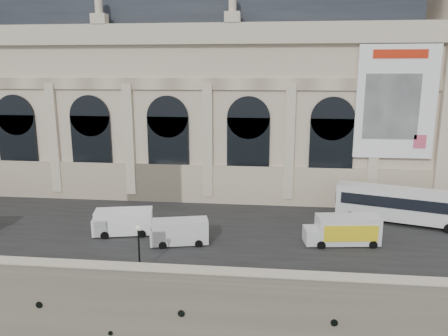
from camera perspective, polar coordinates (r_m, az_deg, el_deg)
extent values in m
cube|color=gray|center=(69.39, -1.29, -3.76)|extent=(160.00, 70.00, 6.00)
cube|color=#2D2D2D|center=(48.74, -4.59, -7.28)|extent=(160.00, 24.00, 0.06)
cube|color=gray|center=(36.51, -8.66, -13.61)|extent=(160.00, 1.20, 1.10)
cube|color=#C2B49C|center=(36.25, -8.69, -12.76)|extent=(160.00, 1.40, 0.12)
cube|color=beige|center=(63.96, -7.21, 7.53)|extent=(68.00, 18.00, 22.00)
cube|color=#C2B49C|center=(56.65, -9.11, -1.93)|extent=(68.60, 0.40, 5.00)
cube|color=#C2B49C|center=(54.88, -9.85, 16.86)|extent=(69.00, 0.80, 2.40)
cube|color=#C2B49C|center=(54.88, -9.58, 10.80)|extent=(68.00, 0.30, 1.40)
cube|color=#252A32|center=(64.26, -7.58, 20.06)|extent=(64.00, 15.00, 6.00)
cube|color=black|center=(62.99, -25.26, 2.20)|extent=(5.20, 0.25, 9.00)
cylinder|color=black|center=(62.43, -25.65, 6.27)|extent=(5.20, 0.25, 5.20)
cube|color=#C2B49C|center=(60.24, -21.36, 3.57)|extent=(1.20, 0.50, 14.00)
cube|color=black|center=(58.40, -16.86, 2.14)|extent=(5.20, 0.25, 9.00)
cylinder|color=black|center=(57.79, -17.14, 6.53)|extent=(5.20, 0.25, 5.20)
cube|color=#C2B49C|center=(56.32, -12.29, 3.57)|extent=(1.20, 0.50, 14.00)
cube|color=black|center=(55.26, -7.26, 2.01)|extent=(5.20, 0.25, 9.00)
cylinder|color=black|center=(54.61, -7.40, 6.66)|extent=(5.20, 0.25, 5.20)
cube|color=#C2B49C|center=(53.99, -2.15, 3.47)|extent=(1.20, 0.50, 14.00)
cube|color=black|center=(53.82, 3.15, 1.81)|extent=(5.20, 0.25, 9.00)
cylinder|color=black|center=(53.16, 3.21, 6.58)|extent=(5.20, 0.25, 5.20)
cube|color=#C2B49C|center=(53.45, 8.53, 3.25)|extent=(1.20, 0.50, 14.00)
cube|color=black|center=(54.21, 13.77, 1.54)|extent=(5.20, 0.25, 9.00)
cylinder|color=black|center=(53.56, 14.02, 6.27)|extent=(5.20, 0.25, 5.20)
cube|color=#C2B49C|center=(54.77, 19.05, 2.91)|extent=(1.20, 0.50, 14.00)
cube|color=white|center=(54.50, 21.55, 7.99)|extent=(9.00, 0.35, 13.00)
cube|color=red|center=(54.21, 22.08, 13.65)|extent=(6.00, 0.06, 1.00)
cube|color=gray|center=(54.21, 21.05, 7.47)|extent=(6.20, 0.06, 7.50)
cube|color=#C84664|center=(55.64, 24.21, 3.16)|extent=(1.40, 0.06, 1.60)
cube|color=silver|center=(51.90, 21.96, -4.38)|extent=(13.61, 6.61, 3.46)
cube|color=black|center=(52.31, 14.64, -3.34)|extent=(0.83, 2.47, 1.34)
cube|color=black|center=(50.40, 21.94, -4.34)|extent=(11.74, 3.69, 1.23)
cube|color=black|center=(53.16, 22.05, -3.49)|extent=(11.74, 3.69, 1.23)
cylinder|color=black|center=(51.36, 16.13, -6.08)|extent=(1.16, 0.65, 1.11)
cylinder|color=black|center=(54.00, 16.53, -5.18)|extent=(1.16, 0.65, 1.11)
cylinder|color=black|center=(53.90, 27.21, -6.13)|extent=(1.16, 0.65, 1.11)
cube|color=white|center=(46.33, -12.92, -6.79)|extent=(6.12, 3.46, 2.46)
cube|color=white|center=(46.78, -15.73, -7.25)|extent=(2.07, 2.54, 1.71)
cube|color=black|center=(46.69, -16.50, -6.57)|extent=(0.48, 1.89, 0.85)
cylinder|color=black|center=(45.89, -15.32, -8.50)|extent=(0.85, 0.44, 0.81)
cylinder|color=black|center=(47.97, -14.92, -7.54)|extent=(0.85, 0.44, 0.81)
cylinder|color=black|center=(45.46, -10.67, -8.46)|extent=(0.85, 0.44, 0.81)
cylinder|color=black|center=(47.55, -10.49, -7.49)|extent=(0.85, 0.44, 0.81)
cube|color=silver|center=(43.01, -5.73, -8.21)|extent=(5.69, 3.27, 2.28)
cube|color=silver|center=(43.16, -8.60, -8.72)|extent=(1.94, 2.37, 1.59)
cube|color=black|center=(42.98, -9.37, -8.06)|extent=(0.47, 1.75, 0.79)
cylinder|color=black|center=(42.41, -8.02, -9.99)|extent=(0.79, 0.42, 0.75)
cylinder|color=black|center=(44.34, -7.98, -8.96)|extent=(0.79, 0.42, 0.75)
cylinder|color=black|center=(42.47, -3.32, -9.85)|extent=(0.79, 0.42, 0.75)
cylinder|color=black|center=(44.39, -3.50, -8.82)|extent=(0.79, 0.42, 0.75)
cube|color=silver|center=(44.36, 15.83, -7.71)|extent=(6.21, 3.05, 2.68)
cube|color=yellow|center=(43.31, 16.28, -8.24)|extent=(5.13, 0.74, 1.59)
cube|color=red|center=(43.31, 16.28, -8.24)|extent=(2.96, 0.43, 0.60)
cube|color=silver|center=(43.71, 11.49, -8.62)|extent=(1.86, 2.38, 1.49)
cylinder|color=black|center=(43.02, 12.58, -9.81)|extent=(0.83, 0.38, 0.80)
cylinder|color=black|center=(45.08, 11.90, -8.71)|extent=(0.83, 0.38, 0.80)
cylinder|color=black|center=(44.44, 18.90, -9.46)|extent=(0.83, 0.38, 0.80)
cylinder|color=black|center=(46.44, 17.95, -8.43)|extent=(0.83, 0.38, 0.80)
cylinder|color=black|center=(38.23, -10.92, -13.03)|extent=(0.43, 0.43, 0.39)
cylinder|color=black|center=(37.51, -11.03, -10.61)|extent=(0.16, 0.16, 3.90)
sphere|color=beige|center=(36.76, -11.17, -7.68)|extent=(0.43, 0.43, 0.43)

